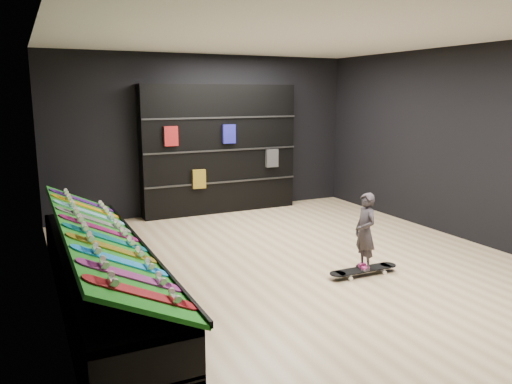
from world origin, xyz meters
name	(u,v)px	position (x,y,z in m)	size (l,w,h in m)	color
floor	(296,264)	(0.00, 0.00, 0.00)	(6.00, 7.00, 0.01)	#D1B88D
ceiling	(299,34)	(0.00, 0.00, 3.00)	(6.00, 7.00, 0.01)	white
wall_back	(205,134)	(0.00, 3.50, 1.50)	(6.00, 0.02, 3.00)	black
wall_left	(49,168)	(-3.00, 0.00, 1.50)	(0.02, 7.00, 3.00)	black
wall_right	(465,144)	(3.00, 0.00, 1.50)	(0.02, 7.00, 3.00)	black
display_rack	(100,275)	(-2.55, 0.00, 0.25)	(0.90, 4.50, 0.50)	black
turf_ramp	(102,235)	(-2.50, 0.00, 0.71)	(1.00, 4.50, 0.04)	#0F5E0E
back_shelving	(220,149)	(0.22, 3.32, 1.22)	(3.05, 0.36, 2.44)	black
floor_skateboard	(363,272)	(0.56, -0.75, 0.05)	(0.98, 0.22, 0.09)	black
child	(364,246)	(0.56, -0.75, 0.38)	(0.22, 0.16, 0.59)	black
display_board_0	(142,293)	(-2.49, -1.90, 0.74)	(0.98, 0.22, 0.09)	red
display_board_1	(131,276)	(-2.49, -1.48, 0.74)	(0.98, 0.22, 0.09)	#2626BF
display_board_2	(122,261)	(-2.49, -1.06, 0.74)	(0.98, 0.22, 0.09)	blue
display_board_3	(114,248)	(-2.49, -0.63, 0.74)	(0.98, 0.22, 0.09)	yellow
display_board_4	(107,238)	(-2.49, -0.21, 0.74)	(0.98, 0.22, 0.09)	#0C8C99
display_board_5	(101,228)	(-2.49, 0.21, 0.74)	(0.98, 0.22, 0.09)	#E5198C
display_board_6	(95,220)	(-2.49, 0.63, 0.74)	(0.98, 0.22, 0.09)	black
display_board_7	(91,213)	(-2.49, 1.06, 0.74)	(0.98, 0.22, 0.09)	#0CB2E5
display_board_8	(86,206)	(-2.49, 1.48, 0.74)	(0.98, 0.22, 0.09)	orange
display_board_9	(83,201)	(-2.49, 1.90, 0.74)	(0.98, 0.22, 0.09)	purple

